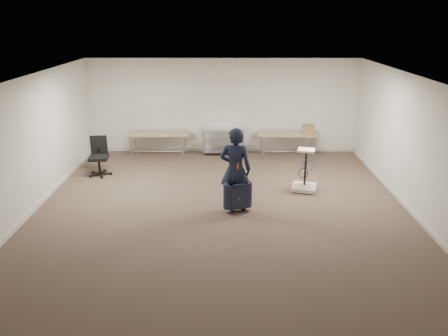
{
  "coord_description": "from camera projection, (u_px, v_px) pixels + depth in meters",
  "views": [
    {
      "loc": [
        0.1,
        -8.38,
        3.95
      ],
      "look_at": [
        0.05,
        0.3,
        0.92
      ],
      "focal_mm": 35.0,
      "sensor_mm": 36.0,
      "label": 1
    }
  ],
  "objects": [
    {
      "name": "suitcase",
      "position": [
        238.0,
        195.0,
        9.2
      ],
      "size": [
        0.44,
        0.32,
        1.09
      ],
      "color": "black",
      "rests_on": "ground"
    },
    {
      "name": "person",
      "position": [
        235.0,
        170.0,
        9.14
      ],
      "size": [
        0.72,
        0.53,
        1.81
      ],
      "primitive_type": "imported",
      "rotation": [
        0.0,
        0.0,
        2.99
      ],
      "color": "black",
      "rests_on": "ground"
    },
    {
      "name": "folding_table_right",
      "position": [
        288.0,
        135.0,
        12.71
      ],
      "size": [
        1.8,
        0.75,
        0.73
      ],
      "color": "#8B7355",
      "rests_on": "ground"
    },
    {
      "name": "cardboard_box",
      "position": [
        308.0,
        129.0,
        12.56
      ],
      "size": [
        0.39,
        0.32,
        0.27
      ],
      "primitive_type": "cube",
      "rotation": [
        0.0,
        0.0,
        -0.17
      ],
      "color": "olive",
      "rests_on": "folding_table_right"
    },
    {
      "name": "wire_shelf",
      "position": [
        223.0,
        140.0,
        13.03
      ],
      "size": [
        1.22,
        0.47,
        0.8
      ],
      "color": "silver",
      "rests_on": "ground"
    },
    {
      "name": "ground",
      "position": [
        222.0,
        214.0,
        9.21
      ],
      "size": [
        9.0,
        9.0,
        0.0
      ],
      "primitive_type": "plane",
      "color": "#4E3A2F",
      "rests_on": "ground"
    },
    {
      "name": "office_chair",
      "position": [
        99.0,
        164.0,
        11.37
      ],
      "size": [
        0.61,
        0.61,
        1.01
      ],
      "color": "black",
      "rests_on": "ground"
    },
    {
      "name": "folding_table_left",
      "position": [
        158.0,
        134.0,
        12.73
      ],
      "size": [
        1.8,
        0.75,
        0.73
      ],
      "color": "#8B7355",
      "rests_on": "ground"
    },
    {
      "name": "room_shell",
      "position": [
        222.0,
        187.0,
        10.5
      ],
      "size": [
        8.0,
        9.0,
        9.0
      ],
      "color": "silver",
      "rests_on": "ground"
    },
    {
      "name": "equipment_cart",
      "position": [
        305.0,
        180.0,
        10.37
      ],
      "size": [
        0.68,
        0.68,
        1.02
      ],
      "color": "beige",
      "rests_on": "ground"
    }
  ]
}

